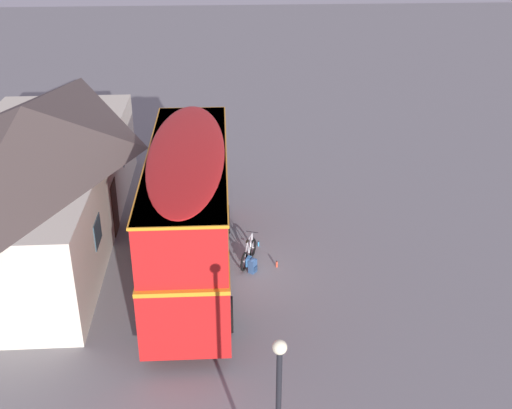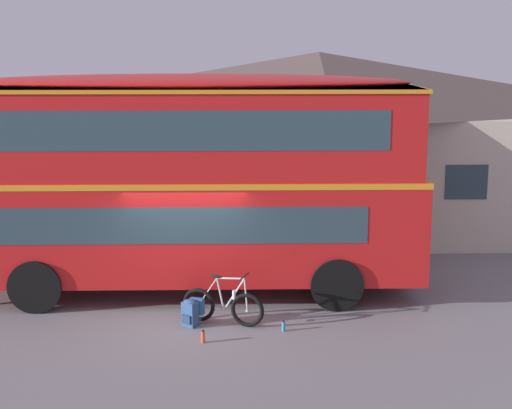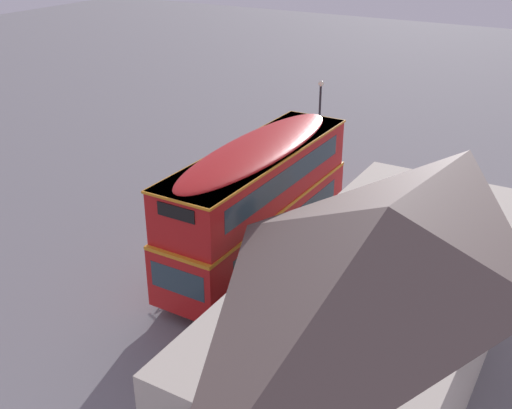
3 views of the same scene
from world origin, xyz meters
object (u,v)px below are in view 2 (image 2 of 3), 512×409
backpack_on_ground (190,312)px  water_bottle_blue_sports (283,326)px  touring_bicycle (220,306)px  double_decker_bus (189,175)px  water_bottle_red_squeeze (203,337)px

backpack_on_ground → water_bottle_blue_sports: (1.81, -0.31, -0.18)m
touring_bicycle → water_bottle_blue_sports: touring_bicycle is taller
double_decker_bus → touring_bicycle: 3.08m
touring_bicycle → water_bottle_red_squeeze: 1.06m
backpack_on_ground → water_bottle_red_squeeze: (0.28, -0.87, -0.16)m
touring_bicycle → water_bottle_blue_sports: size_ratio=7.83×
double_decker_bus → water_bottle_blue_sports: size_ratio=48.34×
water_bottle_blue_sports → water_bottle_red_squeeze: size_ratio=0.84×
touring_bicycle → backpack_on_ground: (-0.58, -0.11, -0.09)m
double_decker_bus → water_bottle_blue_sports: (1.91, -2.40, -2.55)m
double_decker_bus → water_bottle_blue_sports: 3.98m
double_decker_bus → touring_bicycle: bearing=-71.1°
water_bottle_blue_sports → double_decker_bus: bearing=128.4°
backpack_on_ground → water_bottle_blue_sports: bearing=-9.9°
double_decker_bus → water_bottle_red_squeeze: double_decker_bus is taller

